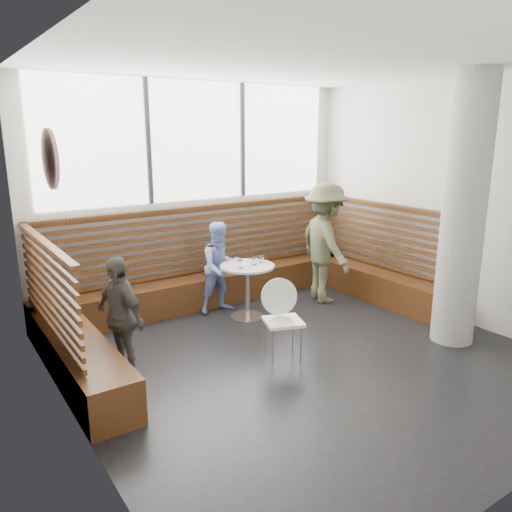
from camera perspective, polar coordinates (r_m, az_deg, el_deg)
room at (r=5.34m, az=6.04°, el=4.09°), size 5.00×5.00×3.20m
booth at (r=7.03m, az=-3.55°, el=-3.40°), size 5.00×2.50×1.44m
concrete_column at (r=6.33m, az=22.66°, el=4.64°), size 0.50×0.50×3.20m
wall_art at (r=4.51m, az=-22.48°, el=10.20°), size 0.03×0.50×0.50m
cafe_table at (r=6.80m, az=-1.00°, el=-2.79°), size 0.74×0.74×0.76m
cafe_chair at (r=5.69m, az=2.73°, el=-6.50°), size 0.43×0.42×0.89m
adult_man at (r=7.50m, az=7.91°, el=1.49°), size 0.91×1.28×1.80m
child_back at (r=7.05m, az=-4.04°, el=-1.31°), size 0.65×0.52×1.30m
child_left at (r=5.42m, az=-15.32°, el=-6.71°), size 0.49×0.81×1.29m
plate_near at (r=6.75m, az=-1.78°, el=-0.99°), size 0.18×0.18×0.01m
plate_far at (r=6.89m, az=-1.51°, el=-0.66°), size 0.19×0.19×0.01m
glass_left at (r=6.58m, az=-1.81°, el=-0.96°), size 0.07×0.07×0.11m
glass_mid at (r=6.76m, az=-0.20°, el=-0.48°), size 0.08×0.08×0.12m
glass_right at (r=6.88m, az=0.59°, el=-0.26°), size 0.07×0.07×0.11m
menu_card at (r=6.60m, az=0.44°, el=-1.36°), size 0.21×0.17×0.00m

